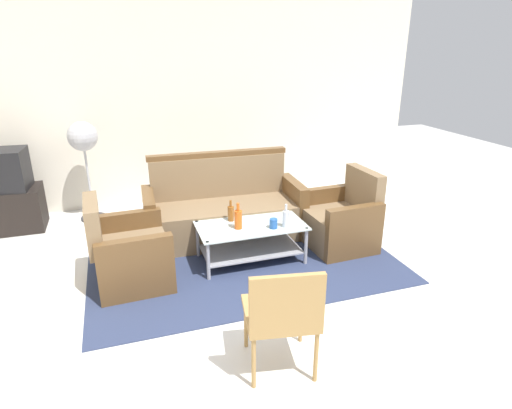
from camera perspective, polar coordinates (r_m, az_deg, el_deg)
name	(u,v)px	position (r m, az deg, el deg)	size (l,w,h in m)	color
ground_plane	(277,305)	(3.89, 2.84, -13.15)	(14.00, 14.00, 0.00)	silver
wall_back	(201,100)	(6.22, -7.34, 13.51)	(6.52, 0.12, 2.80)	silver
rug	(243,259)	(4.60, -1.77, -7.27)	(3.11, 2.05, 0.01)	#2D3856
couch	(224,212)	(5.02, -4.26, -0.97)	(1.83, 0.81, 0.96)	#7F6647
armchair_left	(129,255)	(4.25, -16.50, -6.41)	(0.73, 0.79, 0.85)	#7F6647
armchair_right	(341,222)	(4.89, 11.13, -2.24)	(0.73, 0.79, 0.85)	#7F6647
coffee_table	(251,237)	(4.47, -0.70, -4.31)	(1.10, 0.60, 0.40)	silver
bottle_brown	(231,213)	(4.49, -3.35, -1.14)	(0.06, 0.06, 0.22)	brown
bottle_orange	(238,219)	(4.29, -2.37, -1.92)	(0.08, 0.08, 0.27)	#D85919
bottle_clear	(286,218)	(4.34, 3.96, -1.83)	(0.07, 0.07, 0.24)	silver
cup	(273,223)	(4.32, 2.32, -2.52)	(0.08, 0.08, 0.10)	#2659A5
tv_stand	(8,210)	(6.02, -30.03, -0.61)	(0.80, 0.50, 0.52)	black
pedestal_fan	(83,142)	(5.73, -21.90, 7.65)	(0.36, 0.36, 1.27)	#2D2D33
wicker_chair	(283,312)	(2.94, 3.54, -13.96)	(0.56, 0.56, 0.84)	#AD844C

